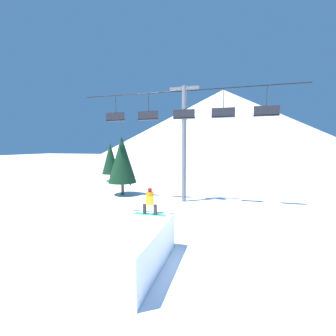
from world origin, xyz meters
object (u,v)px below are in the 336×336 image
pine_tree_near (122,159)px  distant_skier (130,180)px  snow_ramp (132,248)px  snowboarder (150,201)px

pine_tree_near → distant_skier: pine_tree_near is taller
snow_ramp → pine_tree_near: pine_tree_near is taller
snow_ramp → pine_tree_near: bearing=118.5°
pine_tree_near → distant_skier: (-1.47, 4.86, -2.77)m
snowboarder → pine_tree_near: 12.27m
pine_tree_near → snow_ramp: bearing=-61.5°
snow_ramp → distant_skier: size_ratio=3.57×
distant_skier → pine_tree_near: bearing=-73.2°
snow_ramp → distant_skier: bearing=115.4°
snow_ramp → snowboarder: (0.13, 1.70, 1.42)m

